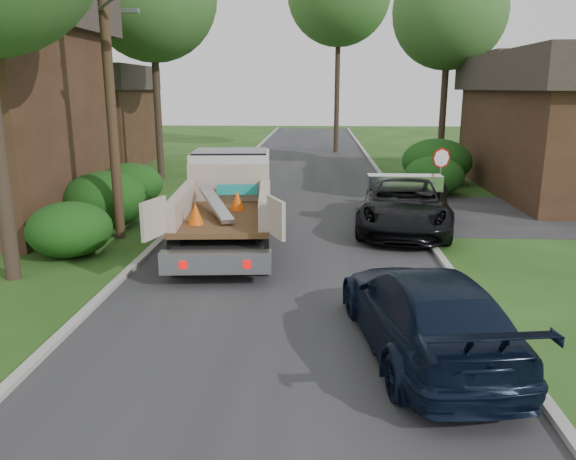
# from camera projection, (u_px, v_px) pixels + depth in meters

# --- Properties ---
(ground) EXTENTS (120.00, 120.00, 0.00)m
(ground) POSITION_uv_depth(u_px,v_px,m) (285.00, 298.00, 12.57)
(ground) COLOR #1D3F12
(ground) RESTS_ON ground
(road) EXTENTS (8.00, 90.00, 0.02)m
(road) POSITION_uv_depth(u_px,v_px,m) (300.00, 207.00, 22.26)
(road) COLOR #28282B
(road) RESTS_ON ground
(curb_left) EXTENTS (0.20, 90.00, 0.12)m
(curb_left) POSITION_uv_depth(u_px,v_px,m) (198.00, 205.00, 22.45)
(curb_left) COLOR #9E9E99
(curb_left) RESTS_ON ground
(curb_right) EXTENTS (0.20, 90.00, 0.12)m
(curb_right) POSITION_uv_depth(u_px,v_px,m) (404.00, 207.00, 22.03)
(curb_right) COLOR #9E9E99
(curb_right) RESTS_ON ground
(stop_sign) EXTENTS (0.71, 0.32, 2.48)m
(stop_sign) POSITION_uv_depth(u_px,v_px,m) (441.00, 167.00, 20.58)
(stop_sign) COLOR slate
(stop_sign) RESTS_ON ground
(utility_pole) EXTENTS (2.42, 1.25, 10.00)m
(utility_pole) POSITION_uv_depth(u_px,v_px,m) (108.00, 67.00, 16.41)
(utility_pole) COLOR #382619
(utility_pole) RESTS_ON ground
(house_left_far) EXTENTS (7.56, 7.56, 6.00)m
(house_left_far) POSITION_uv_depth(u_px,v_px,m) (83.00, 114.00, 33.83)
(house_left_far) COLOR #3A2417
(house_left_far) RESTS_ON ground
(hedge_left_a) EXTENTS (2.34, 2.34, 1.53)m
(hedge_left_a) POSITION_uv_depth(u_px,v_px,m) (70.00, 229.00, 15.61)
(hedge_left_a) COLOR #0E3F10
(hedge_left_a) RESTS_ON ground
(hedge_left_b) EXTENTS (2.86, 2.86, 1.87)m
(hedge_left_b) POSITION_uv_depth(u_px,v_px,m) (105.00, 199.00, 18.98)
(hedge_left_b) COLOR #0E3F10
(hedge_left_b) RESTS_ON ground
(hedge_left_c) EXTENTS (2.60, 2.60, 1.70)m
(hedge_left_c) POSITION_uv_depth(u_px,v_px,m) (130.00, 184.00, 22.40)
(hedge_left_c) COLOR #0E3F10
(hedge_left_c) RESTS_ON ground
(hedge_right_a) EXTENTS (2.60, 2.60, 1.70)m
(hedge_right_a) POSITION_uv_depth(u_px,v_px,m) (434.00, 176.00, 24.65)
(hedge_right_a) COLOR #0E3F10
(hedge_right_a) RESTS_ON ground
(hedge_right_b) EXTENTS (3.38, 3.38, 2.21)m
(hedge_right_b) POSITION_uv_depth(u_px,v_px,m) (437.00, 161.00, 27.46)
(hedge_right_b) COLOR #0E3F10
(hedge_right_b) RESTS_ON ground
(tree_right_far) EXTENTS (6.00, 6.00, 11.50)m
(tree_right_far) POSITION_uv_depth(u_px,v_px,m) (449.00, 12.00, 29.47)
(tree_right_far) COLOR #2D2119
(tree_right_far) RESTS_ON ground
(flatbed_truck) EXTENTS (3.44, 7.16, 2.63)m
(flatbed_truck) POSITION_uv_depth(u_px,v_px,m) (228.00, 194.00, 17.12)
(flatbed_truck) COLOR black
(flatbed_truck) RESTS_ON ground
(black_pickup) EXTENTS (3.85, 6.60, 1.73)m
(black_pickup) POSITION_uv_depth(u_px,v_px,m) (405.00, 204.00, 18.55)
(black_pickup) COLOR black
(black_pickup) RESTS_ON ground
(navy_suv) EXTENTS (2.91, 5.59, 1.55)m
(navy_suv) POSITION_uv_depth(u_px,v_px,m) (425.00, 312.00, 9.83)
(navy_suv) COLOR black
(navy_suv) RESTS_ON ground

